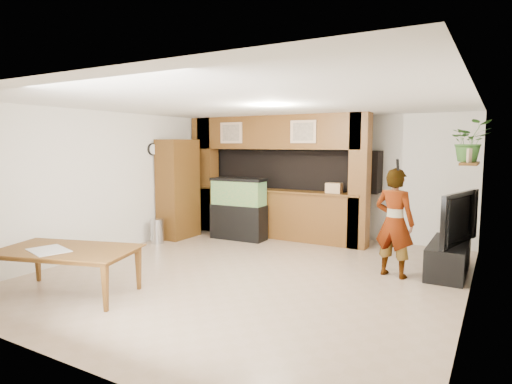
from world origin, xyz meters
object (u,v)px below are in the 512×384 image
Objects in this scene: person at (394,223)px; dining_table at (66,273)px; television at (451,217)px; aquarium at (239,209)px; pantry_cabinet at (178,189)px.

dining_table is at bearing 52.34° from person.
television is 0.93m from person.
aquarium is 3.57m from person.
aquarium is (1.22, 0.49, -0.42)m from pantry_cabinet.
pantry_cabinet reaches higher than person.
dining_table is at bearing -73.14° from pantry_cabinet.
aquarium is at bearing 98.45° from television.
television is 5.63m from dining_table.
television is 0.77× the size of dining_table.
pantry_cabinet is 3.79m from dining_table.
pantry_cabinet is 1.52× the size of television.
pantry_cabinet reaches higher than aquarium.
person is at bearing 23.21° from dining_table.
dining_table is at bearing 144.60° from television.
person reaches higher than dining_table.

